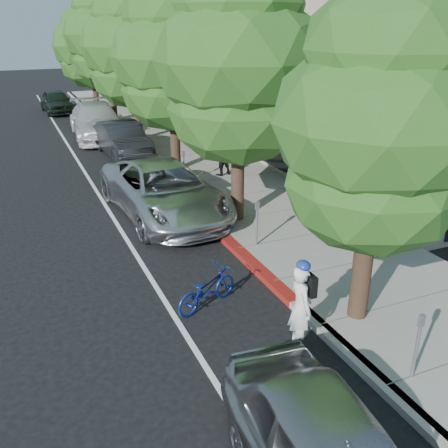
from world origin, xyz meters
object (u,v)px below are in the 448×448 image
street_tree_1 (239,64)px  street_tree_5 (91,46)px  street_tree_0 (379,127)px  white_pickup (97,121)px  street_tree_2 (172,59)px  dark_suv_far (56,101)px  street_tree_3 (133,48)px  street_tree_4 (108,36)px  dark_sedan (122,140)px  pedestrian (221,154)px  cyclist (301,308)px  silver_suv (164,191)px  bicycle (207,289)px

street_tree_1 → street_tree_5: 24.01m
street_tree_0 → street_tree_5: 30.00m
street_tree_1 → white_pickup: size_ratio=1.26×
street_tree_2 → dark_suv_far: (-2.87, 16.76, -3.78)m
street_tree_0 → dark_suv_far: street_tree_0 is taller
white_pickup → street_tree_5: bearing=83.2°
street_tree_3 → street_tree_4: bearing=90.0°
street_tree_0 → dark_sedan: bearing=95.1°
dark_sedan → pedestrian: (2.78, -5.03, 0.22)m
street_tree_5 → dark_suv_far: (-2.87, -1.24, -3.41)m
street_tree_0 → cyclist: (-1.60, -0.27, -3.25)m
silver_suv → cyclist: bearing=-91.4°
street_tree_5 → white_pickup: size_ratio=1.15×
street_tree_5 → white_pickup: (-1.78, -10.09, -3.26)m
street_tree_0 → cyclist: street_tree_0 is taller
street_tree_4 → pedestrian: size_ratio=4.85×
street_tree_5 → bicycle: size_ratio=4.16×
street_tree_1 → street_tree_2: size_ratio=1.05×
street_tree_3 → street_tree_5: size_ratio=1.08×
dark_sedan → white_pickup: bearing=91.2°
street_tree_3 → dark_suv_far: 11.80m
street_tree_1 → pedestrian: 6.05m
pedestrian → white_pickup: bearing=-82.1°
street_tree_5 → silver_suv: bearing=-94.8°
street_tree_3 → white_pickup: size_ratio=1.24×
street_tree_3 → dark_sedan: size_ratio=1.64×
street_tree_2 → dark_sedan: bearing=111.6°
cyclist → dark_sedan: (0.20, 15.81, -0.10)m
street_tree_1 → dark_sedan: street_tree_1 is taller
bicycle → silver_suv: bearing=-31.2°
street_tree_5 → pedestrian: street_tree_5 is taller
cyclist → street_tree_2: bearing=-1.2°
street_tree_3 → pedestrian: (1.38, -7.49, -3.65)m
cyclist → pedestrian: bearing=-9.2°
street_tree_4 → cyclist: bearing=-93.8°
bicycle → dark_sedan: dark_sedan is taller
cyclist → dark_sedan: 15.81m
street_tree_3 → cyclist: (-1.60, -18.27, -3.76)m
white_pickup → dark_sedan: bearing=-81.8°
street_tree_2 → street_tree_5: street_tree_2 is taller
dark_sedan → white_pickup: 4.39m
street_tree_1 → dark_sedan: bearing=98.3°
cyclist → bicycle: (-1.10, 2.07, -0.43)m
silver_suv → pedestrian: size_ratio=3.66×
street_tree_4 → street_tree_5: bearing=90.0°
street_tree_1 → silver_suv: (-1.89, 1.50, -3.92)m
street_tree_2 → street_tree_1: bearing=-90.0°
dark_suv_far → street_tree_1: bearing=-85.9°
dark_suv_far → pedestrian: size_ratio=2.61×
bicycle → dark_sedan: size_ratio=0.36×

